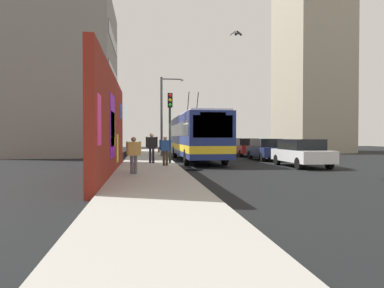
% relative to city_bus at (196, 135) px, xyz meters
% --- Properties ---
extents(ground_plane, '(80.00, 80.00, 0.00)m').
position_rel_city_bus_xyz_m(ground_plane, '(-3.97, 1.80, -1.82)').
color(ground_plane, black).
extents(sidewalk_slab, '(48.00, 3.20, 0.15)m').
position_rel_city_bus_xyz_m(sidewalk_slab, '(-3.97, 3.40, -1.75)').
color(sidewalk_slab, '#9E9B93').
rests_on(sidewalk_slab, ground_plane).
extents(graffiti_wall, '(12.76, 0.32, 4.50)m').
position_rel_city_bus_xyz_m(graffiti_wall, '(-8.60, 5.15, 0.43)').
color(graffiti_wall, maroon).
rests_on(graffiti_wall, ground_plane).
extents(building_far_left, '(10.87, 9.00, 14.23)m').
position_rel_city_bus_xyz_m(building_far_left, '(9.34, 11.00, 5.29)').
color(building_far_left, gray).
rests_on(building_far_left, ground_plane).
extents(building_far_right, '(8.91, 6.10, 19.77)m').
position_rel_city_bus_xyz_m(building_far_right, '(13.22, -15.20, 8.06)').
color(building_far_right, '#9E937F').
rests_on(building_far_right, ground_plane).
extents(city_bus, '(12.23, 2.60, 5.05)m').
position_rel_city_bus_xyz_m(city_bus, '(0.00, 0.00, 0.00)').
color(city_bus, navy).
rests_on(city_bus, ground_plane).
extents(parked_car_white, '(4.53, 1.94, 1.58)m').
position_rel_city_bus_xyz_m(parked_car_white, '(-5.72, -5.20, -0.99)').
color(parked_car_white, white).
rests_on(parked_car_white, ground_plane).
extents(parked_car_navy, '(4.25, 1.83, 1.58)m').
position_rel_city_bus_xyz_m(parked_car_navy, '(0.04, -5.20, -0.99)').
color(parked_car_navy, navy).
rests_on(parked_car_navy, ground_plane).
extents(parked_car_red, '(4.08, 1.87, 1.58)m').
position_rel_city_bus_xyz_m(parked_car_red, '(5.30, -5.20, -0.99)').
color(parked_car_red, '#B21E19').
rests_on(parked_car_red, ground_plane).
extents(parked_car_dark_gray, '(4.77, 1.91, 1.58)m').
position_rel_city_bus_xyz_m(parked_car_dark_gray, '(11.18, -5.20, -0.98)').
color(parked_car_dark_gray, '#38383D').
rests_on(parked_car_dark_gray, ground_plane).
extents(pedestrian_near_wall, '(0.22, 0.72, 1.56)m').
position_rel_city_bus_xyz_m(pedestrian_near_wall, '(-9.63, 4.13, -0.77)').
color(pedestrian_near_wall, '#595960').
rests_on(pedestrian_near_wall, sidewalk_slab).
extents(pedestrian_at_curb, '(0.22, 0.73, 1.60)m').
position_rel_city_bus_xyz_m(pedestrian_at_curb, '(-5.48, 2.54, -0.74)').
color(pedestrian_at_curb, '#3F3326').
rests_on(pedestrian_at_curb, sidewalk_slab).
extents(pedestrian_midblock, '(0.24, 0.71, 1.79)m').
position_rel_city_bus_xyz_m(pedestrian_midblock, '(-3.58, 3.22, -0.60)').
color(pedestrian_midblock, '#1E1E2D').
rests_on(pedestrian_midblock, sidewalk_slab).
extents(traffic_light, '(0.49, 0.28, 4.16)m').
position_rel_city_bus_xyz_m(traffic_light, '(-3.90, 2.15, 1.13)').
color(traffic_light, '#2D382D').
rests_on(traffic_light, sidewalk_slab).
extents(street_lamp, '(0.44, 1.89, 6.38)m').
position_rel_city_bus_xyz_m(street_lamp, '(3.77, 2.03, 2.02)').
color(street_lamp, '#4C4C51').
rests_on(street_lamp, sidewalk_slab).
extents(flying_pigeons, '(0.32, 0.52, 0.18)m').
position_rel_city_bus_xyz_m(flying_pigeons, '(-9.42, -0.37, 4.46)').
color(flying_pigeons, '#47474C').
extents(curbside_puddle, '(1.13, 1.13, 0.00)m').
position_rel_city_bus_xyz_m(curbside_puddle, '(-6.78, 1.20, -1.82)').
color(curbside_puddle, black).
rests_on(curbside_puddle, ground_plane).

